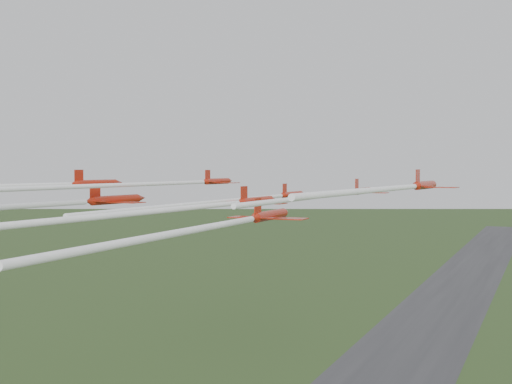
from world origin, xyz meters
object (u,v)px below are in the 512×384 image
at_px(jet_row3_mid, 211,206).
at_px(jet_row4_left, 58,203).
at_px(jet_row4_right, 234,222).
at_px(jet_row2_left, 153,184).
at_px(jet_lead, 251,199).
at_px(jet_row3_left, 7,186).
at_px(jet_row3_right, 404,187).
at_px(jet_row2_right, 340,194).

relative_size(jet_row3_mid, jet_row4_left, 1.12).
height_order(jet_row4_left, jet_row4_right, jet_row4_left).
bearing_deg(jet_row4_left, jet_row2_left, 85.56).
bearing_deg(jet_row3_mid, jet_row2_left, 158.72).
bearing_deg(jet_lead, jet_row4_left, -109.22).
height_order(jet_row2_left, jet_row4_right, jet_row2_left).
relative_size(jet_row2_left, jet_row3_mid, 1.24).
xyz_separation_m(jet_row3_left, jet_row3_right, (52.63, 7.93, 0.24)).
bearing_deg(jet_lead, jet_row2_right, -24.70).
xyz_separation_m(jet_row2_left, jet_row4_left, (-2.21, -16.78, -2.03)).
distance_m(jet_row3_right, jet_row4_right, 20.76).
height_order(jet_lead, jet_row2_right, jet_row2_right).
bearing_deg(jet_row4_right, jet_row3_right, 42.89).
distance_m(jet_lead, jet_row4_right, 33.38).
relative_size(jet_lead, jet_row4_left, 1.30).
relative_size(jet_lead, jet_row2_right, 1.33).
bearing_deg(jet_row4_right, jet_row2_left, 139.28).
height_order(jet_lead, jet_row3_left, jet_row3_left).
bearing_deg(jet_row4_left, jet_lead, 73.30).
bearing_deg(jet_row3_left, jet_row3_right, 12.98).
height_order(jet_row2_right, jet_row3_right, jet_row3_right).
bearing_deg(jet_row4_left, jet_row3_mid, 41.36).
height_order(jet_row2_left, jet_row3_left, jet_row3_left).
xyz_separation_m(jet_row3_right, jet_row4_left, (-38.07, -14.26, -2.03)).
bearing_deg(jet_row3_mid, jet_lead, 102.48).
bearing_deg(jet_row2_right, jet_row3_mid, -140.09).
bearing_deg(jet_row2_right, jet_row3_left, -159.05).
bearing_deg(jet_row4_right, jet_row2_right, 77.28).
distance_m(jet_row2_right, jet_row4_right, 23.44).
distance_m(jet_row2_right, jet_row3_left, 45.49).
xyz_separation_m(jet_row3_mid, jet_row4_right, (9.16, -11.67, -0.90)).
bearing_deg(jet_lead, jet_row3_left, -135.89).
bearing_deg(jet_lead, jet_row4_right, -67.25).
relative_size(jet_row3_right, jet_row4_right, 0.92).
distance_m(jet_row4_left, jet_row4_right, 23.67).
distance_m(jet_row3_mid, jet_row4_right, 14.86).
height_order(jet_lead, jet_row3_right, jet_row3_right).
bearing_deg(jet_row2_left, jet_row3_mid, -23.78).
height_order(jet_row2_left, jet_row4_left, jet_row2_left).
bearing_deg(jet_row4_right, jet_lead, 109.97).
distance_m(jet_lead, jet_row3_right, 31.73).
xyz_separation_m(jet_row2_right, jet_row3_left, (-42.43, -16.37, 0.96)).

